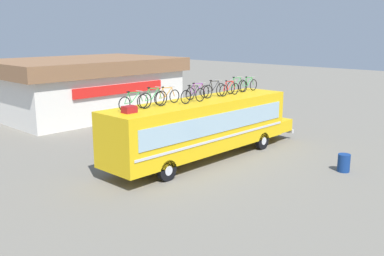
{
  "coord_description": "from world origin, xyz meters",
  "views": [
    {
      "loc": [
        -16.03,
        -14.66,
        6.53
      ],
      "look_at": [
        -0.69,
        0.0,
        1.79
      ],
      "focal_mm": 40.32,
      "sensor_mm": 36.0,
      "label": 1
    }
  ],
  "objects_px": {
    "rooftop_bicycle_2": "(153,99)",
    "rooftop_bicycle_9": "(249,85)",
    "rooftop_bicycle_5": "(197,92)",
    "rooftop_bicycle_6": "(214,90)",
    "rooftop_bicycle_7": "(229,89)",
    "trash_bin": "(344,163)",
    "bus": "(204,125)",
    "luggage_bag_1": "(129,109)",
    "rooftop_bicycle_4": "(193,95)",
    "rooftop_bicycle_1": "(134,102)",
    "rooftop_bicycle_8": "(237,86)",
    "rooftop_bicycle_3": "(167,97)"
  },
  "relations": [
    {
      "from": "rooftop_bicycle_2",
      "to": "rooftop_bicycle_6",
      "type": "height_order",
      "value": "rooftop_bicycle_2"
    },
    {
      "from": "rooftop_bicycle_8",
      "to": "rooftop_bicycle_1",
      "type": "bearing_deg",
      "value": -179.87
    },
    {
      "from": "rooftop_bicycle_7",
      "to": "rooftop_bicycle_6",
      "type": "bearing_deg",
      "value": 173.02
    },
    {
      "from": "bus",
      "to": "rooftop_bicycle_1",
      "type": "distance_m",
      "value": 4.62
    },
    {
      "from": "rooftop_bicycle_6",
      "to": "rooftop_bicycle_9",
      "type": "distance_m",
      "value": 3.23
    },
    {
      "from": "luggage_bag_1",
      "to": "rooftop_bicycle_2",
      "type": "height_order",
      "value": "rooftop_bicycle_2"
    },
    {
      "from": "luggage_bag_1",
      "to": "bus",
      "type": "bearing_deg",
      "value": 1.46
    },
    {
      "from": "rooftop_bicycle_2",
      "to": "bus",
      "type": "bearing_deg",
      "value": -2.71
    },
    {
      "from": "rooftop_bicycle_2",
      "to": "rooftop_bicycle_9",
      "type": "height_order",
      "value": "rooftop_bicycle_2"
    },
    {
      "from": "bus",
      "to": "luggage_bag_1",
      "type": "relative_size",
      "value": 22.35
    },
    {
      "from": "luggage_bag_1",
      "to": "rooftop_bicycle_1",
      "type": "relative_size",
      "value": 0.34
    },
    {
      "from": "rooftop_bicycle_2",
      "to": "rooftop_bicycle_3",
      "type": "xyz_separation_m",
      "value": [
        1.09,
        0.26,
        -0.04
      ]
    },
    {
      "from": "rooftop_bicycle_4",
      "to": "rooftop_bicycle_7",
      "type": "height_order",
      "value": "rooftop_bicycle_4"
    },
    {
      "from": "rooftop_bicycle_5",
      "to": "rooftop_bicycle_2",
      "type": "bearing_deg",
      "value": -174.88
    },
    {
      "from": "bus",
      "to": "rooftop_bicycle_8",
      "type": "xyz_separation_m",
      "value": [
        3.18,
        0.37,
        1.72
      ]
    },
    {
      "from": "rooftop_bicycle_4",
      "to": "trash_bin",
      "type": "bearing_deg",
      "value": -56.23
    },
    {
      "from": "trash_bin",
      "to": "bus",
      "type": "bearing_deg",
      "value": 115.4
    },
    {
      "from": "rooftop_bicycle_1",
      "to": "rooftop_bicycle_2",
      "type": "xyz_separation_m",
      "value": [
        1.0,
        -0.2,
        0.04
      ]
    },
    {
      "from": "rooftop_bicycle_2",
      "to": "rooftop_bicycle_4",
      "type": "height_order",
      "value": "rooftop_bicycle_2"
    },
    {
      "from": "rooftop_bicycle_2",
      "to": "rooftop_bicycle_7",
      "type": "bearing_deg",
      "value": -1.25
    },
    {
      "from": "bus",
      "to": "rooftop_bicycle_1",
      "type": "bearing_deg",
      "value": 175.31
    },
    {
      "from": "bus",
      "to": "rooftop_bicycle_2",
      "type": "height_order",
      "value": "rooftop_bicycle_2"
    },
    {
      "from": "luggage_bag_1",
      "to": "rooftop_bicycle_7",
      "type": "xyz_separation_m",
      "value": [
        7.01,
        0.16,
        0.21
      ]
    },
    {
      "from": "luggage_bag_1",
      "to": "rooftop_bicycle_8",
      "type": "relative_size",
      "value": 0.33
    },
    {
      "from": "bus",
      "to": "rooftop_bicycle_2",
      "type": "xyz_separation_m",
      "value": [
        -3.29,
        0.16,
        1.72
      ]
    },
    {
      "from": "rooftop_bicycle_1",
      "to": "rooftop_bicycle_9",
      "type": "distance_m",
      "value": 8.52
    },
    {
      "from": "rooftop_bicycle_3",
      "to": "rooftop_bicycle_5",
      "type": "height_order",
      "value": "same"
    },
    {
      "from": "rooftop_bicycle_3",
      "to": "rooftop_bicycle_4",
      "type": "xyz_separation_m",
      "value": [
        1.13,
        -0.66,
        0.01
      ]
    },
    {
      "from": "luggage_bag_1",
      "to": "rooftop_bicycle_7",
      "type": "distance_m",
      "value": 7.02
    },
    {
      "from": "rooftop_bicycle_4",
      "to": "rooftop_bicycle_5",
      "type": "bearing_deg",
      "value": 33.06
    },
    {
      "from": "bus",
      "to": "trash_bin",
      "type": "xyz_separation_m",
      "value": [
        3.0,
        -6.31,
        -1.37
      ]
    },
    {
      "from": "trash_bin",
      "to": "rooftop_bicycle_7",
      "type": "bearing_deg",
      "value": 98.03
    },
    {
      "from": "luggage_bag_1",
      "to": "rooftop_bicycle_6",
      "type": "xyz_separation_m",
      "value": [
        5.92,
        0.3,
        0.24
      ]
    },
    {
      "from": "rooftop_bicycle_6",
      "to": "rooftop_bicycle_9",
      "type": "xyz_separation_m",
      "value": [
        3.23,
        0.13,
        -0.03
      ]
    },
    {
      "from": "rooftop_bicycle_9",
      "to": "rooftop_bicycle_5",
      "type": "bearing_deg",
      "value": 178.01
    },
    {
      "from": "rooftop_bicycle_8",
      "to": "rooftop_bicycle_9",
      "type": "distance_m",
      "value": 1.05
    },
    {
      "from": "rooftop_bicycle_7",
      "to": "rooftop_bicycle_8",
      "type": "bearing_deg",
      "value": 16.99
    },
    {
      "from": "rooftop_bicycle_7",
      "to": "rooftop_bicycle_2",
      "type": "bearing_deg",
      "value": 178.75
    },
    {
      "from": "rooftop_bicycle_5",
      "to": "rooftop_bicycle_7",
      "type": "height_order",
      "value": "rooftop_bicycle_5"
    },
    {
      "from": "rooftop_bicycle_2",
      "to": "rooftop_bicycle_4",
      "type": "xyz_separation_m",
      "value": [
        2.23,
        -0.4,
        -0.02
      ]
    },
    {
      "from": "rooftop_bicycle_4",
      "to": "rooftop_bicycle_7",
      "type": "bearing_deg",
      "value": 5.08
    },
    {
      "from": "bus",
      "to": "luggage_bag_1",
      "type": "bearing_deg",
      "value": -178.54
    },
    {
      "from": "luggage_bag_1",
      "to": "rooftop_bicycle_8",
      "type": "height_order",
      "value": "rooftop_bicycle_8"
    },
    {
      "from": "rooftop_bicycle_2",
      "to": "rooftop_bicycle_7",
      "type": "relative_size",
      "value": 1.04
    },
    {
      "from": "rooftop_bicycle_3",
      "to": "rooftop_bicycle_9",
      "type": "distance_m",
      "value": 6.43
    },
    {
      "from": "rooftop_bicycle_3",
      "to": "rooftop_bicycle_5",
      "type": "distance_m",
      "value": 2.2
    },
    {
      "from": "luggage_bag_1",
      "to": "rooftop_bicycle_1",
      "type": "distance_m",
      "value": 0.82
    },
    {
      "from": "rooftop_bicycle_6",
      "to": "rooftop_bicycle_8",
      "type": "bearing_deg",
      "value": 5.16
    },
    {
      "from": "rooftop_bicycle_3",
      "to": "rooftop_bicycle_5",
      "type": "bearing_deg",
      "value": 0.94
    },
    {
      "from": "rooftop_bicycle_5",
      "to": "bus",
      "type": "bearing_deg",
      "value": -90.46
    }
  ]
}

